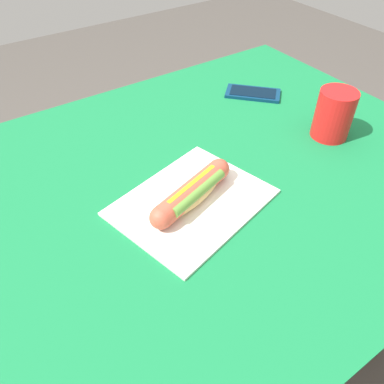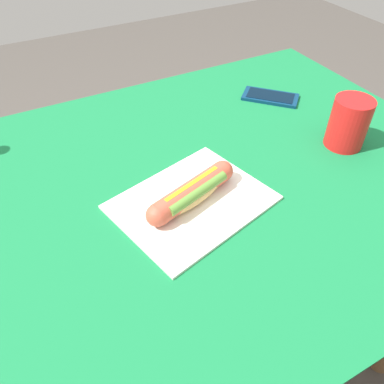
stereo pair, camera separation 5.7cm
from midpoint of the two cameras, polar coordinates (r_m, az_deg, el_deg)
ground_plane at (r=1.39m, az=-1.43°, el=-21.80°), size 6.00×6.00×0.00m
dining_table at (r=0.88m, az=-2.11°, el=-4.38°), size 1.23×0.89×0.73m
paper_wrapper at (r=0.74m, az=-2.20°, el=-1.61°), size 0.33×0.28×0.01m
hot_dog at (r=0.72m, az=-2.19°, el=-0.14°), size 0.21×0.10×0.05m
cell_phone at (r=1.10m, az=7.53°, el=14.32°), size 0.15×0.16×0.01m
drinking_cup at (r=0.94m, az=18.70°, el=10.82°), size 0.09×0.09×0.11m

